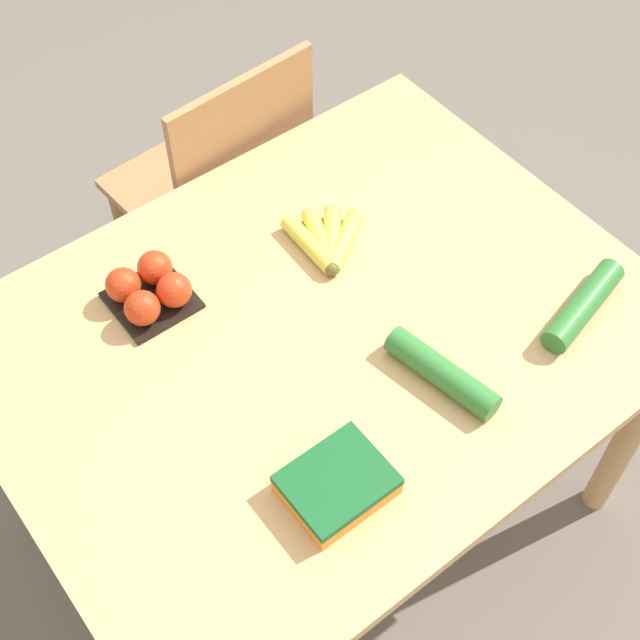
# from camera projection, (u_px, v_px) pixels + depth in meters

# --- Properties ---
(ground_plane) EXTENTS (12.00, 12.00, 0.00)m
(ground_plane) POSITION_uv_depth(u_px,v_px,m) (320.00, 501.00, 2.26)
(ground_plane) COLOR #665B51
(dining_table) EXTENTS (1.23, 0.96, 0.74)m
(dining_table) POSITION_uv_depth(u_px,v_px,m) (320.00, 359.00, 1.75)
(dining_table) COLOR tan
(dining_table) RESTS_ON ground_plane
(chair) EXTENTS (0.45, 0.43, 0.90)m
(chair) POSITION_uv_depth(u_px,v_px,m) (221.00, 193.00, 2.25)
(chair) COLOR #A87547
(chair) RESTS_ON ground_plane
(banana_bunch) EXTENTS (0.16, 0.17, 0.04)m
(banana_bunch) POSITION_uv_depth(u_px,v_px,m) (327.00, 242.00, 1.78)
(banana_bunch) COLOR brown
(banana_bunch) RESTS_ON dining_table
(tomato_pack) EXTENTS (0.15, 0.15, 0.08)m
(tomato_pack) POSITION_uv_depth(u_px,v_px,m) (149.00, 289.00, 1.68)
(tomato_pack) COLOR black
(tomato_pack) RESTS_ON dining_table
(carrot_bag) EXTENTS (0.17, 0.14, 0.05)m
(carrot_bag) POSITION_uv_depth(u_px,v_px,m) (337.00, 483.00, 1.45)
(carrot_bag) COLOR orange
(carrot_bag) RESTS_ON dining_table
(cucumber_near) EXTENTS (0.09, 0.23, 0.05)m
(cucumber_near) POSITION_uv_depth(u_px,v_px,m) (442.00, 373.00, 1.58)
(cucumber_near) COLOR #2D702D
(cucumber_near) RESTS_ON dining_table
(cucumber_far) EXTENTS (0.23, 0.10, 0.05)m
(cucumber_far) POSITION_uv_depth(u_px,v_px,m) (583.00, 305.00, 1.67)
(cucumber_far) COLOR #2D702D
(cucumber_far) RESTS_ON dining_table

